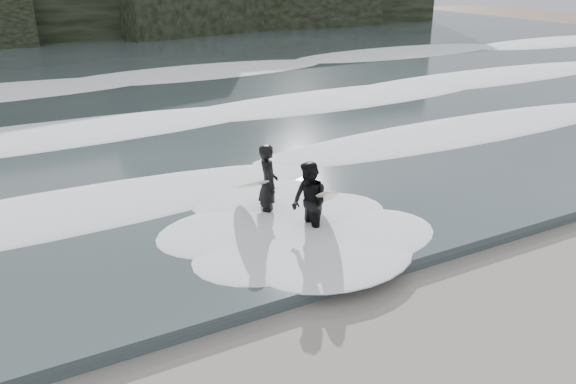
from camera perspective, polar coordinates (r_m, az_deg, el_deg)
name	(u,v)px	position (r m, az deg, el deg)	size (l,w,h in m)	color
ground	(519,361)	(10.16, 22.41, -15.60)	(120.00, 120.00, 0.00)	#81654C
sea	(117,70)	(34.85, -16.98, 11.81)	(90.00, 52.00, 0.30)	#344044
foam_near	(270,169)	(16.25, -1.83, 2.31)	(60.00, 3.20, 0.20)	white
foam_mid	(190,115)	(22.47, -9.89, 7.73)	(60.00, 4.00, 0.24)	white
foam_far	(133,76)	(30.95, -15.43, 11.31)	(60.00, 4.80, 0.30)	white
surfer_left	(266,184)	(13.54, -2.26, 0.81)	(1.10, 1.98, 1.99)	black
surfer_right	(311,202)	(12.62, 2.31, -1.07)	(1.40, 1.87, 1.90)	black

